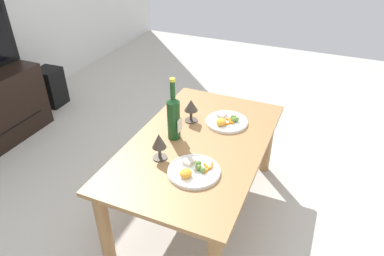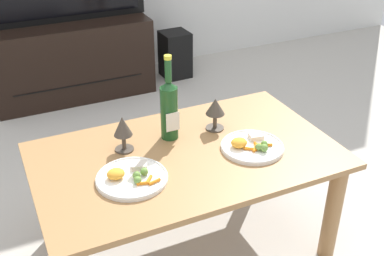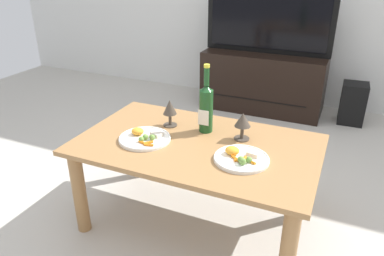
{
  "view_description": "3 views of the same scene",
  "coord_description": "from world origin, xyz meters",
  "px_view_note": "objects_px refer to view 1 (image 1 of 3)",
  "views": [
    {
      "loc": [
        -1.47,
        -0.59,
        1.6
      ],
      "look_at": [
        0.01,
        0.04,
        0.57
      ],
      "focal_mm": 32.27,
      "sensor_mm": 36.0,
      "label": 1
    },
    {
      "loc": [
        -0.65,
        -1.45,
        1.52
      ],
      "look_at": [
        0.03,
        0.02,
        0.6
      ],
      "focal_mm": 44.25,
      "sensor_mm": 36.0,
      "label": 2
    },
    {
      "loc": [
        0.64,
        -1.51,
        1.35
      ],
      "look_at": [
        -0.04,
        0.02,
        0.56
      ],
      "focal_mm": 34.43,
      "sensor_mm": 36.0,
      "label": 3
    }
  ],
  "objects_px": {
    "goblet_left": "(159,142)",
    "dinner_plate_left": "(194,171)",
    "wine_bottle": "(174,116)",
    "dinner_plate_right": "(227,121)",
    "goblet_right": "(191,107)",
    "dining_table": "(198,154)",
    "floor_speaker": "(51,87)"
  },
  "relations": [
    {
      "from": "dinner_plate_left",
      "to": "goblet_left",
      "type": "bearing_deg",
      "value": 79.01
    },
    {
      "from": "dining_table",
      "to": "dinner_plate_right",
      "type": "relative_size",
      "value": 4.69
    },
    {
      "from": "dining_table",
      "to": "goblet_right",
      "type": "distance_m",
      "value": 0.3
    },
    {
      "from": "dining_table",
      "to": "floor_speaker",
      "type": "bearing_deg",
      "value": 68.37
    },
    {
      "from": "wine_bottle",
      "to": "dinner_plate_right",
      "type": "height_order",
      "value": "wine_bottle"
    },
    {
      "from": "dining_table",
      "to": "goblet_left",
      "type": "bearing_deg",
      "value": 149.14
    },
    {
      "from": "floor_speaker",
      "to": "wine_bottle",
      "type": "height_order",
      "value": "wine_bottle"
    },
    {
      "from": "dinner_plate_right",
      "to": "floor_speaker",
      "type": "bearing_deg",
      "value": 76.23
    },
    {
      "from": "floor_speaker",
      "to": "dinner_plate_right",
      "type": "height_order",
      "value": "dinner_plate_right"
    },
    {
      "from": "wine_bottle",
      "to": "dining_table",
      "type": "bearing_deg",
      "value": -85.5
    },
    {
      "from": "wine_bottle",
      "to": "goblet_right",
      "type": "xyz_separation_m",
      "value": [
        0.2,
        -0.02,
        -0.04
      ]
    },
    {
      "from": "goblet_left",
      "to": "dinner_plate_right",
      "type": "relative_size",
      "value": 0.59
    },
    {
      "from": "wine_bottle",
      "to": "dinner_plate_left",
      "type": "relative_size",
      "value": 1.38
    },
    {
      "from": "goblet_right",
      "to": "dinner_plate_right",
      "type": "distance_m",
      "value": 0.23
    },
    {
      "from": "dining_table",
      "to": "wine_bottle",
      "type": "xyz_separation_m",
      "value": [
        -0.01,
        0.14,
        0.23
      ]
    },
    {
      "from": "floor_speaker",
      "to": "goblet_left",
      "type": "bearing_deg",
      "value": -121.26
    },
    {
      "from": "floor_speaker",
      "to": "goblet_right",
      "type": "xyz_separation_m",
      "value": [
        -0.52,
        -1.67,
        0.42
      ]
    },
    {
      "from": "dinner_plate_right",
      "to": "goblet_right",
      "type": "bearing_deg",
      "value": 106.01
    },
    {
      "from": "goblet_left",
      "to": "wine_bottle",
      "type": "bearing_deg",
      "value": 4.41
    },
    {
      "from": "floor_speaker",
      "to": "wine_bottle",
      "type": "xyz_separation_m",
      "value": [
        -0.73,
        -1.66,
        0.46
      ]
    },
    {
      "from": "wine_bottle",
      "to": "dinner_plate_left",
      "type": "height_order",
      "value": "wine_bottle"
    },
    {
      "from": "dinner_plate_left",
      "to": "dinner_plate_right",
      "type": "relative_size",
      "value": 1.03
    },
    {
      "from": "goblet_left",
      "to": "goblet_right",
      "type": "relative_size",
      "value": 1.04
    },
    {
      "from": "dining_table",
      "to": "goblet_left",
      "type": "relative_size",
      "value": 8.02
    },
    {
      "from": "goblet_left",
      "to": "floor_speaker",
      "type": "bearing_deg",
      "value": 60.91
    },
    {
      "from": "dining_table",
      "to": "dinner_plate_right",
      "type": "xyz_separation_m",
      "value": [
        0.25,
        -0.08,
        0.1
      ]
    },
    {
      "from": "goblet_left",
      "to": "dinner_plate_left",
      "type": "distance_m",
      "value": 0.23
    },
    {
      "from": "goblet_right",
      "to": "dinner_plate_left",
      "type": "bearing_deg",
      "value": -155.2
    },
    {
      "from": "wine_bottle",
      "to": "goblet_left",
      "type": "xyz_separation_m",
      "value": [
        -0.2,
        -0.02,
        -0.04
      ]
    },
    {
      "from": "dining_table",
      "to": "dinner_plate_left",
      "type": "xyz_separation_m",
      "value": [
        -0.26,
        -0.08,
        0.1
      ]
    },
    {
      "from": "goblet_right",
      "to": "dining_table",
      "type": "bearing_deg",
      "value": -146.26
    },
    {
      "from": "wine_bottle",
      "to": "floor_speaker",
      "type": "bearing_deg",
      "value": 66.34
    }
  ]
}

